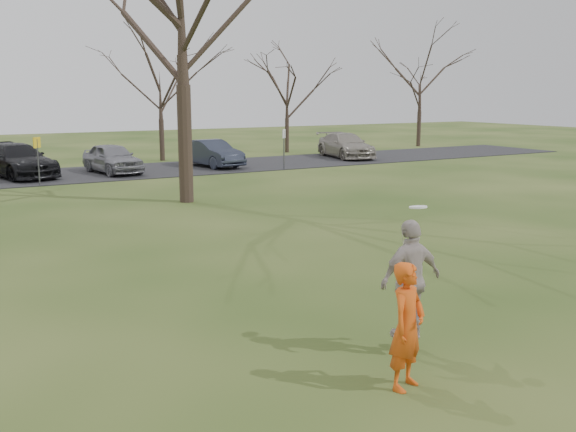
% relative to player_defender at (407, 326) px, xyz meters
% --- Properties ---
extents(ground, '(120.00, 120.00, 0.00)m').
position_rel_player_defender_xyz_m(ground, '(0.83, 0.66, -0.87)').
color(ground, '#1E380F').
rests_on(ground, ground).
extents(parking_strip, '(62.00, 6.50, 0.04)m').
position_rel_player_defender_xyz_m(parking_strip, '(0.83, 25.66, -0.85)').
color(parking_strip, black).
rests_on(parking_strip, ground).
extents(player_defender, '(0.75, 0.63, 1.74)m').
position_rel_player_defender_xyz_m(player_defender, '(0.00, 0.00, 0.00)').
color(player_defender, '#D54C11').
rests_on(player_defender, ground).
extents(car_3, '(3.63, 5.75, 1.55)m').
position_rel_player_defender_xyz_m(car_3, '(-1.62, 26.03, -0.05)').
color(car_3, black).
rests_on(car_3, parking_strip).
extents(car_4, '(2.37, 4.49, 1.46)m').
position_rel_player_defender_xyz_m(car_4, '(2.65, 25.28, -0.10)').
color(car_4, slate).
rests_on(car_4, parking_strip).
extents(car_5, '(2.24, 4.51, 1.42)m').
position_rel_player_defender_xyz_m(car_5, '(7.98, 25.46, -0.12)').
color(car_5, '#282D3C').
rests_on(car_5, parking_strip).
extents(car_7, '(2.83, 5.34, 1.47)m').
position_rel_player_defender_xyz_m(car_7, '(16.99, 25.97, -0.09)').
color(car_7, gray).
rests_on(car_7, parking_strip).
extents(catching_play, '(1.08, 0.46, 2.02)m').
position_rel_player_defender_xyz_m(catching_play, '(0.81, 0.90, 0.29)').
color(catching_play, '#B1A49F').
rests_on(catching_play, ground).
extents(sign_yellow, '(0.35, 0.35, 2.08)m').
position_rel_player_defender_xyz_m(sign_yellow, '(-1.17, 22.66, 0.58)').
color(sign_yellow, '#47474C').
rests_on(sign_yellow, ground).
extents(sign_white, '(0.35, 0.35, 2.08)m').
position_rel_player_defender_xyz_m(sign_white, '(10.83, 22.66, 0.58)').
color(sign_white, '#47474C').
rests_on(sign_white, ground).
extents(big_tree, '(9.00, 9.00, 14.00)m').
position_rel_player_defender_xyz_m(big_tree, '(2.83, 15.66, 6.13)').
color(big_tree, '#352821').
rests_on(big_tree, ground).
extents(small_tree_row, '(55.00, 5.90, 8.50)m').
position_rel_player_defender_xyz_m(small_tree_row, '(5.21, 30.72, 3.02)').
color(small_tree_row, '#352821').
rests_on(small_tree_row, ground).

